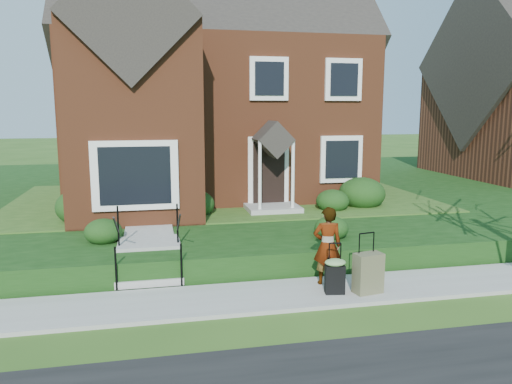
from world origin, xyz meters
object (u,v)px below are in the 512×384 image
object	(u,v)px
woman	(327,246)
front_steps	(149,255)
suitcase_black	(335,274)
suitcase_olive	(368,273)

from	to	relation	value
woman	front_steps	bearing A→B (deg)	-14.78
suitcase_black	suitcase_olive	size ratio (longest dim) A/B	0.84
woman	suitcase_black	bearing A→B (deg)	93.82
suitcase_black	suitcase_olive	distance (m)	0.67
front_steps	woman	bearing A→B (deg)	-22.45
front_steps	suitcase_olive	world-z (taller)	front_steps
suitcase_black	front_steps	bearing A→B (deg)	159.81
woman	suitcase_black	xyz separation A→B (m)	(-0.04, -0.57, -0.42)
suitcase_black	woman	bearing A→B (deg)	95.91
front_steps	woman	size ratio (longest dim) A/B	1.23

